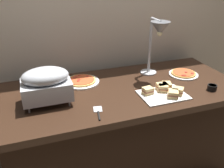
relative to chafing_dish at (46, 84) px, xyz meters
name	(u,v)px	position (x,y,z in m)	size (l,w,h in m)	color
ground_plane	(120,163)	(0.55, 0.04, -0.91)	(8.00, 8.00, 0.00)	brown
back_wall	(101,19)	(0.55, 0.54, 0.29)	(4.40, 0.04, 2.40)	#B7A893
buffet_table	(120,128)	(0.55, 0.04, -0.52)	(1.90, 0.84, 0.76)	black
chafing_dish	(46,84)	(0.00, 0.00, 0.00)	(0.33, 0.22, 0.26)	#B7BABF
heat_lamp	(158,34)	(0.89, 0.13, 0.23)	(0.15, 0.29, 0.49)	#B7BABF
pizza_plate_front	(82,81)	(0.29, 0.25, -0.14)	(0.29, 0.29, 0.03)	white
pizza_plate_center	(183,74)	(1.16, 0.10, -0.14)	(0.25, 0.25, 0.03)	white
sandwich_platter	(165,91)	(0.82, -0.15, -0.12)	(0.33, 0.25, 0.06)	white
sauce_cup_near	(212,87)	(1.20, -0.21, -0.13)	(0.07, 0.07, 0.04)	black
serving_spatula	(98,112)	(0.29, -0.24, -0.14)	(0.07, 0.17, 0.01)	#B7BABF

